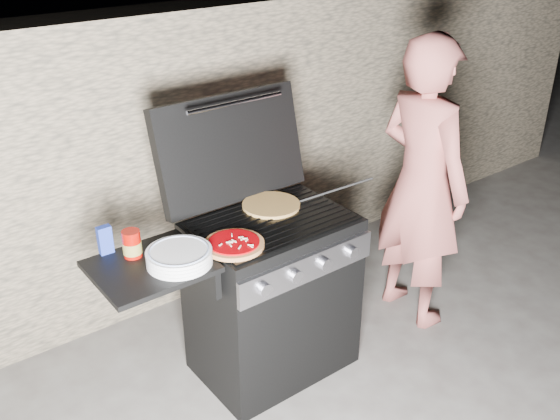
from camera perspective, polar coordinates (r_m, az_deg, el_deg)
ground at (r=3.62m, az=-0.65°, el=-13.77°), size 50.00×50.00×0.00m
stone_wall at (r=3.93m, az=-9.93°, el=4.66°), size 8.00×0.35×1.80m
gas_grill at (r=3.23m, az=-4.30°, el=-9.33°), size 1.34×0.79×0.91m
pizza_topped at (r=2.87m, az=-4.23°, el=-3.08°), size 0.32×0.32×0.03m
pizza_plain at (r=3.23m, az=-0.81°, el=0.47°), size 0.31×0.31×0.02m
sauce_jar at (r=2.86m, az=-13.40°, el=-3.01°), size 0.11×0.11×0.13m
blue_carton at (r=2.92m, az=-15.71°, el=-2.64°), size 0.06×0.04×0.13m
plate_stack at (r=2.78m, az=-9.19°, el=-4.27°), size 0.38×0.38×0.07m
person at (r=3.68m, az=12.83°, el=2.32°), size 0.44×0.65×1.74m
tongs at (r=3.32m, az=5.05°, el=1.81°), size 0.42×0.15×0.09m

